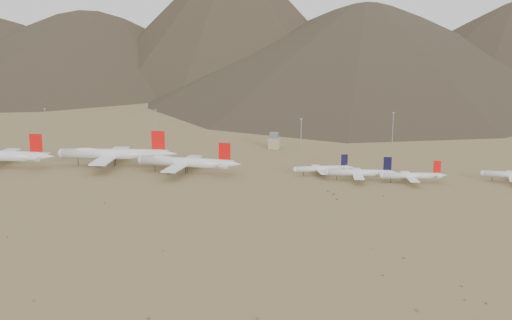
% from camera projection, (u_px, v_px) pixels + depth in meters
% --- Properties ---
extents(ground, '(3000.00, 3000.00, 0.00)m').
position_uv_depth(ground, '(190.00, 184.00, 368.05)').
color(ground, olive).
rests_on(ground, ground).
extents(widebody_centre, '(78.54, 61.04, 23.41)m').
position_uv_depth(widebody_centre, '(113.00, 154.00, 415.38)').
color(widebody_centre, white).
rests_on(widebody_centre, ground).
extents(widebody_east, '(67.47, 51.88, 20.03)m').
position_uv_depth(widebody_east, '(185.00, 162.00, 395.51)').
color(widebody_east, white).
rests_on(widebody_east, ground).
extents(narrowbody_a, '(36.54, 27.24, 12.54)m').
position_uv_depth(narrowbody_a, '(323.00, 169.00, 390.44)').
color(narrowbody_a, white).
rests_on(narrowbody_a, ground).
extents(narrowbody_b, '(43.32, 31.33, 14.31)m').
position_uv_depth(narrowbody_b, '(360.00, 173.00, 376.73)').
color(narrowbody_b, white).
rests_on(narrowbody_b, ground).
extents(narrowbody_c, '(39.03, 28.54, 13.00)m').
position_uv_depth(narrowbody_c, '(412.00, 176.00, 371.01)').
color(narrowbody_c, white).
rests_on(narrowbody_c, ground).
extents(control_tower, '(8.00, 8.00, 12.00)m').
position_uv_depth(control_tower, '(274.00, 141.00, 477.06)').
color(control_tower, tan).
rests_on(control_tower, ground).
extents(mast_far_west, '(2.00, 0.60, 25.70)m').
position_uv_depth(mast_far_west, '(45.00, 123.00, 511.65)').
color(mast_far_west, gray).
rests_on(mast_far_west, ground).
extents(mast_west, '(2.00, 0.60, 25.70)m').
position_uv_depth(mast_west, '(156.00, 124.00, 503.54)').
color(mast_west, gray).
rests_on(mast_west, ground).
extents(mast_centre, '(2.00, 0.60, 25.70)m').
position_uv_depth(mast_centre, '(301.00, 134.00, 454.28)').
color(mast_centre, gray).
rests_on(mast_centre, ground).
extents(mast_east, '(2.00, 0.60, 25.70)m').
position_uv_depth(mast_east, '(393.00, 127.00, 487.17)').
color(mast_east, gray).
rests_on(mast_east, ground).
extents(desert_scrub, '(442.68, 178.64, 0.94)m').
position_uv_depth(desert_scrub, '(97.00, 237.00, 274.05)').
color(desert_scrub, olive).
rests_on(desert_scrub, ground).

